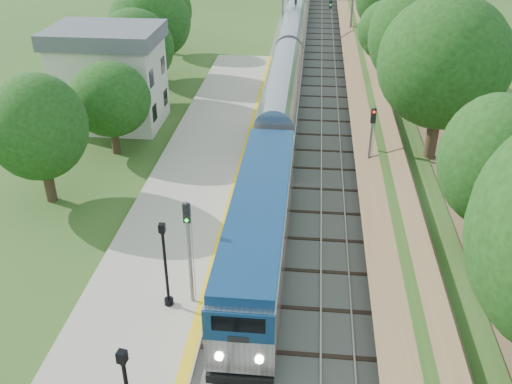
# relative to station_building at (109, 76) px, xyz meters

# --- Properties ---
(trackbed) EXTENTS (9.50, 170.00, 0.28)m
(trackbed) POSITION_rel_station_building_xyz_m (16.00, 30.00, -4.02)
(trackbed) COLOR #4C4944
(trackbed) RESTS_ON ground
(platform) EXTENTS (6.40, 68.00, 0.38)m
(platform) POSITION_rel_station_building_xyz_m (8.80, -14.00, -3.90)
(platform) COLOR #A59B85
(platform) RESTS_ON ground
(yellow_stripe) EXTENTS (0.55, 68.00, 0.01)m
(yellow_stripe) POSITION_rel_station_building_xyz_m (11.65, -14.00, -3.70)
(yellow_stripe) COLOR gold
(yellow_stripe) RESTS_ON platform
(embankment) EXTENTS (10.64, 170.00, 11.70)m
(embankment) POSITION_rel_station_building_xyz_m (24.35, 30.00, -2.14)
(embankment) COLOR brown
(embankment) RESTS_ON ground
(station_building) EXTENTS (8.60, 6.60, 8.00)m
(station_building) POSITION_rel_station_building_xyz_m (0.00, 0.00, 0.00)
(station_building) COLOR silver
(station_building) RESTS_ON ground
(signal_gantry) EXTENTS (8.40, 0.38, 6.20)m
(signal_gantry) POSITION_rel_station_building_xyz_m (16.47, 24.99, 0.73)
(signal_gantry) COLOR slate
(signal_gantry) RESTS_ON ground
(trees_behind_platform) EXTENTS (7.82, 53.32, 7.21)m
(trees_behind_platform) POSITION_rel_station_building_xyz_m (2.83, -9.33, 0.44)
(trees_behind_platform) COLOR #332316
(trees_behind_platform) RESTS_ON ground
(train) EXTENTS (2.84, 94.59, 4.17)m
(train) POSITION_rel_station_building_xyz_m (14.00, 19.26, -1.93)
(train) COLOR black
(train) RESTS_ON trackbed
(lamppost_far) EXTENTS (0.45, 0.45, 4.53)m
(lamppost_far) POSITION_rel_station_building_xyz_m (10.03, -22.61, -1.69)
(lamppost_far) COLOR black
(lamppost_far) RESTS_ON platform
(signal_platform) EXTENTS (0.32, 0.26, 5.51)m
(signal_platform) POSITION_rel_station_building_xyz_m (11.10, -22.22, -0.33)
(signal_platform) COLOR slate
(signal_platform) RESTS_ON platform
(signal_farside) EXTENTS (0.32, 0.25, 5.77)m
(signal_farside) POSITION_rel_station_building_xyz_m (20.20, -9.75, -0.44)
(signal_farside) COLOR slate
(signal_farside) RESTS_ON ground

